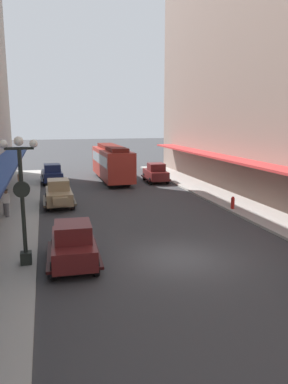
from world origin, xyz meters
The scene contains 11 objects.
ground_plane centered at (0.00, 0.00, 0.00)m, with size 200.00×200.00×0.00m, color #38383A.
parked_car_0 centered at (4.72, 19.27, 0.94)m, with size 2.30×4.32×1.84m.
parked_car_2 centered at (-4.66, 11.46, 0.94)m, with size 2.16×4.27×1.84m.
parked_car_3 centered at (-4.51, 0.51, 0.94)m, with size 2.26×4.30×1.84m.
parked_car_4 centered at (-4.88, 21.15, 0.94)m, with size 2.29×4.31×1.84m.
streetcar centered at (0.82, 21.09, 1.90)m, with size 2.59×9.62×3.46m.
lamp_post_with_clock centered at (-6.40, 0.70, 2.99)m, with size 1.42×0.44×5.16m.
fire_hydrant centered at (6.35, 7.08, 0.56)m, with size 0.24×0.24×0.82m.
pedestrian_0 centered at (-7.52, 16.97, 0.99)m, with size 0.36×0.24×1.64m.
pedestrian_1 centered at (-7.97, 9.21, 1.01)m, with size 0.36×0.28×1.67m.
pedestrian_2 centered at (-7.84, 8.74, 1.01)m, with size 0.36×0.28×1.67m.
Camera 1 is at (-5.44, -14.28, 5.95)m, focal length 34.51 mm.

